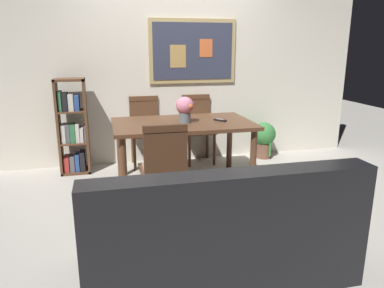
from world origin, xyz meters
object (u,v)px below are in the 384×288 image
at_px(leather_couch, 219,233).
at_px(potted_ivy, 264,138).
at_px(dining_chair_far_left, 145,125).
at_px(dining_table, 183,130).
at_px(dining_chair_far_right, 197,123).
at_px(bookshelf, 73,130).
at_px(flower_vase, 185,108).
at_px(tv_remote, 220,120).
at_px(dining_chair_near_left, 164,163).

bearing_deg(leather_couch, potted_ivy, 59.95).
bearing_deg(dining_chair_far_left, dining_table, -68.16).
height_order(dining_chair_far_right, bookshelf, bookshelf).
bearing_deg(potted_ivy, flower_vase, -149.59).
relative_size(dining_table, tv_remote, 10.17).
bearing_deg(dining_table, dining_chair_far_right, 65.25).
xyz_separation_m(dining_chair_far_right, potted_ivy, (0.95, -0.08, -0.25)).
xyz_separation_m(dining_chair_near_left, potted_ivy, (1.69, 1.59, -0.25)).
bearing_deg(leather_couch, dining_chair_near_left, 103.27).
relative_size(leather_couch, tv_remote, 11.79).
height_order(leather_couch, potted_ivy, leather_couch).
distance_m(dining_chair_near_left, bookshelf, 1.79).
bearing_deg(flower_vase, dining_chair_far_right, 67.05).
bearing_deg(tv_remote, dining_chair_far_left, 130.94).
bearing_deg(dining_chair_near_left, bookshelf, 119.81).
bearing_deg(dining_chair_far_right, leather_couch, -101.06).
relative_size(dining_table, dining_chair_near_left, 1.71).
relative_size(dining_chair_far_right, potted_ivy, 1.61).
bearing_deg(dining_chair_near_left, dining_chair_far_left, 89.38).
height_order(dining_table, leather_couch, leather_couch).
bearing_deg(dining_chair_near_left, dining_chair_far_right, 66.28).
height_order(dining_table, dining_chair_far_right, dining_chair_far_right).
relative_size(dining_chair_far_right, leather_couch, 0.51).
bearing_deg(dining_chair_far_left, dining_chair_far_right, -1.71).
bearing_deg(bookshelf, flower_vase, -30.22).
xyz_separation_m(potted_ivy, tv_remote, (-0.91, -0.78, 0.45)).
height_order(dining_chair_near_left, flower_vase, flower_vase).
height_order(dining_table, flower_vase, flower_vase).
distance_m(dining_chair_far_left, leather_couch, 2.65).
height_order(dining_chair_near_left, leather_couch, dining_chair_near_left).
relative_size(dining_chair_far_left, tv_remote, 5.96).
relative_size(dining_chair_near_left, potted_ivy, 1.61).
xyz_separation_m(leather_couch, potted_ivy, (1.46, 2.53, -0.03)).
distance_m(flower_vase, tv_remote, 0.44).
xyz_separation_m(dining_chair_far_left, potted_ivy, (1.67, -0.10, -0.25)).
distance_m(dining_chair_far_right, dining_chair_near_left, 1.82).
height_order(dining_chair_near_left, tv_remote, dining_chair_near_left).
height_order(bookshelf, flower_vase, bookshelf).
xyz_separation_m(dining_chair_far_left, dining_chair_far_right, (0.71, -0.02, 0.00)).
bearing_deg(potted_ivy, tv_remote, -139.37).
distance_m(dining_table, dining_chair_far_left, 0.91).
bearing_deg(dining_chair_far_right, tv_remote, -86.82).
distance_m(dining_chair_near_left, potted_ivy, 2.33).
bearing_deg(flower_vase, tv_remote, -0.94).
relative_size(dining_chair_far_left, flower_vase, 3.14).
xyz_separation_m(dining_chair_far_left, leather_couch, (0.20, -2.63, -0.22)).
height_order(dining_chair_near_left, bookshelf, bookshelf).
distance_m(dining_chair_far_right, leather_couch, 2.67).
height_order(dining_chair_far_left, dining_chair_far_right, same).
relative_size(dining_chair_far_right, bookshelf, 0.77).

